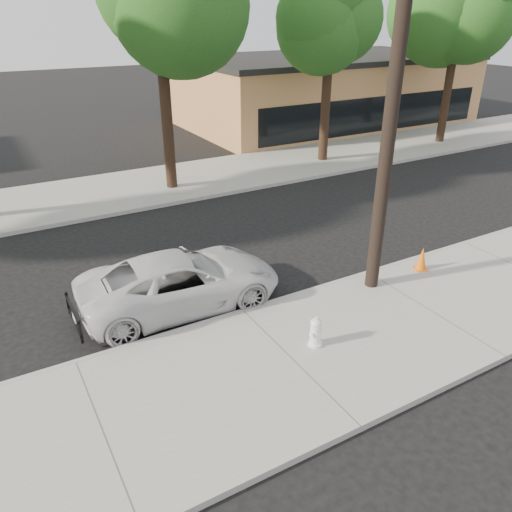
{
  "coord_description": "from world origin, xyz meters",
  "views": [
    {
      "loc": [
        -4.88,
        -11.28,
        6.78
      ],
      "look_at": [
        0.92,
        -1.15,
        1.0
      ],
      "focal_mm": 35.0,
      "sensor_mm": 36.0,
      "label": 1
    }
  ],
  "objects_px": {
    "traffic_cone": "(422,259)",
    "fire_hydrant": "(316,332)",
    "utility_pole": "(391,111)",
    "police_cruiser": "(181,281)"
  },
  "relations": [
    {
      "from": "traffic_cone",
      "to": "utility_pole",
      "type": "bearing_deg",
      "value": 179.59
    },
    {
      "from": "utility_pole",
      "to": "police_cruiser",
      "type": "height_order",
      "value": "utility_pole"
    },
    {
      "from": "utility_pole",
      "to": "traffic_cone",
      "type": "relative_size",
      "value": 13.41
    },
    {
      "from": "utility_pole",
      "to": "fire_hydrant",
      "type": "xyz_separation_m",
      "value": [
        -2.89,
        -1.43,
        -4.23
      ]
    },
    {
      "from": "police_cruiser",
      "to": "traffic_cone",
      "type": "xyz_separation_m",
      "value": [
        6.53,
        -1.8,
        -0.23
      ]
    },
    {
      "from": "utility_pole",
      "to": "fire_hydrant",
      "type": "bearing_deg",
      "value": -153.65
    },
    {
      "from": "traffic_cone",
      "to": "fire_hydrant",
      "type": "bearing_deg",
      "value": -163.24
    },
    {
      "from": "police_cruiser",
      "to": "traffic_cone",
      "type": "bearing_deg",
      "value": -103.05
    },
    {
      "from": "utility_pole",
      "to": "traffic_cone",
      "type": "distance_m",
      "value": 4.6
    },
    {
      "from": "police_cruiser",
      "to": "fire_hydrant",
      "type": "height_order",
      "value": "police_cruiser"
    }
  ]
}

